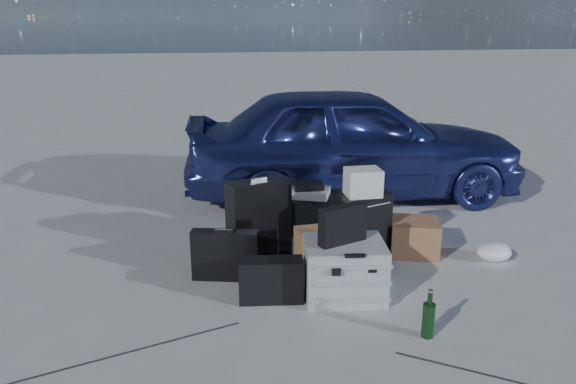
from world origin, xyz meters
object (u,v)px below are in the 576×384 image
(green_bottle, at_px, (429,314))
(cardboard_box, at_px, (414,237))
(pelican_case, at_px, (344,269))
(briefcase, at_px, (225,255))
(suitcase_right, at_px, (362,229))
(duffel_bag, at_px, (308,213))
(car, at_px, (352,141))
(suitcase_left, at_px, (259,220))

(green_bottle, bearing_deg, cardboard_box, 71.53)
(pelican_case, distance_m, briefcase, 0.93)
(briefcase, xyz_separation_m, suitcase_right, (1.13, 0.14, 0.09))
(briefcase, bearing_deg, cardboard_box, 21.49)
(pelican_case, height_order, suitcase_right, suitcase_right)
(suitcase_right, height_order, duffel_bag, suitcase_right)
(briefcase, bearing_deg, green_bottle, -27.05)
(pelican_case, relative_size, cardboard_box, 1.41)
(pelican_case, bearing_deg, cardboard_box, 45.15)
(briefcase, relative_size, cardboard_box, 1.27)
(car, xyz_separation_m, green_bottle, (-0.35, -2.96, -0.47))
(briefcase, height_order, green_bottle, briefcase)
(suitcase_left, distance_m, suitcase_right, 0.85)
(pelican_case, relative_size, briefcase, 1.11)
(car, height_order, suitcase_right, car)
(briefcase, height_order, cardboard_box, briefcase)
(pelican_case, xyz_separation_m, suitcase_left, (-0.52, 0.77, 0.13))
(pelican_case, xyz_separation_m, cardboard_box, (0.79, 0.62, -0.06))
(suitcase_left, distance_m, cardboard_box, 1.33)
(suitcase_right, bearing_deg, pelican_case, -139.19)
(pelican_case, height_order, suitcase_left, suitcase_left)
(cardboard_box, height_order, green_bottle, green_bottle)
(suitcase_right, relative_size, green_bottle, 1.83)
(briefcase, bearing_deg, pelican_case, -12.56)
(car, height_order, cardboard_box, car)
(suitcase_left, bearing_deg, green_bottle, -79.00)
(pelican_case, height_order, duffel_bag, pelican_case)
(car, bearing_deg, green_bottle, 176.81)
(green_bottle, bearing_deg, suitcase_right, 93.17)
(suitcase_right, height_order, green_bottle, suitcase_right)
(suitcase_right, bearing_deg, green_bottle, -107.13)
(suitcase_right, bearing_deg, suitcase_left, 145.25)
(briefcase, height_order, duffel_bag, briefcase)
(pelican_case, bearing_deg, car, 79.58)
(car, xyz_separation_m, pelican_case, (-0.73, -2.32, -0.42))
(briefcase, relative_size, duffel_bag, 0.73)
(car, distance_m, suitcase_right, 1.85)
(briefcase, bearing_deg, suitcase_left, 62.87)
(suitcase_right, bearing_deg, car, 56.35)
(duffel_bag, bearing_deg, green_bottle, -75.77)
(pelican_case, bearing_deg, briefcase, 160.16)
(briefcase, distance_m, green_bottle, 1.59)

